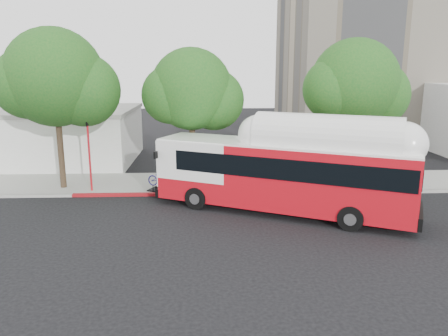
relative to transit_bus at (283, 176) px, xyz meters
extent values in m
plane|color=black|center=(-3.83, -0.59, -1.96)|extent=(120.00, 120.00, 0.00)
cube|color=gray|center=(-3.83, 5.91, -1.88)|extent=(60.00, 5.00, 0.15)
cube|color=gray|center=(-3.83, 3.31, -1.88)|extent=(60.00, 0.30, 0.15)
cube|color=maroon|center=(-6.83, 3.31, -1.88)|extent=(10.00, 0.32, 0.16)
cylinder|color=#2D2116|center=(-12.83, 4.91, 1.08)|extent=(0.36, 0.36, 6.08)
sphere|color=#175119|center=(-12.83, 4.91, 4.88)|extent=(5.80, 5.80, 5.80)
sphere|color=#175119|center=(-11.24, 5.11, 4.12)|extent=(4.35, 4.35, 4.35)
cylinder|color=#2D2116|center=(-4.83, 5.41, 0.76)|extent=(0.36, 0.36, 5.44)
sphere|color=#175119|center=(-4.83, 5.41, 4.16)|extent=(5.00, 5.00, 5.00)
sphere|color=#175119|center=(-3.46, 5.61, 3.48)|extent=(3.75, 3.75, 3.75)
cylinder|color=#2D2116|center=(5.17, 5.21, 0.92)|extent=(0.36, 0.36, 5.76)
sphere|color=#175119|center=(5.17, 5.21, 4.52)|extent=(5.40, 5.40, 5.40)
sphere|color=#175119|center=(6.65, 5.41, 3.80)|extent=(4.05, 4.05, 4.05)
cube|color=silver|center=(-17.83, 13.41, 0.04)|extent=(16.00, 10.00, 4.00)
cube|color=gray|center=(-17.83, 13.41, 2.14)|extent=(16.20, 10.20, 0.30)
cube|color=red|center=(-0.09, 0.04, 0.01)|extent=(13.09, 8.28, 3.18)
cube|color=black|center=(0.40, -0.19, 0.67)|extent=(11.93, 7.77, 1.04)
cube|color=white|center=(-0.09, 0.04, 1.65)|extent=(13.05, 8.20, 0.11)
cube|color=white|center=(1.88, -0.91, 1.93)|extent=(7.27, 5.02, 0.60)
cube|color=black|center=(-6.56, 3.16, -1.41)|extent=(1.65, 2.16, 0.07)
imported|color=navy|center=(-6.56, 3.16, -0.88)|extent=(1.41, 1.98, 0.99)
cylinder|color=red|center=(-10.89, 4.04, 0.08)|extent=(0.12, 0.12, 4.08)
cube|color=black|center=(-10.89, 4.04, 2.22)|extent=(0.05, 0.41, 0.25)
camera|label=1|loc=(-3.94, -21.62, 5.47)|focal=35.00mm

